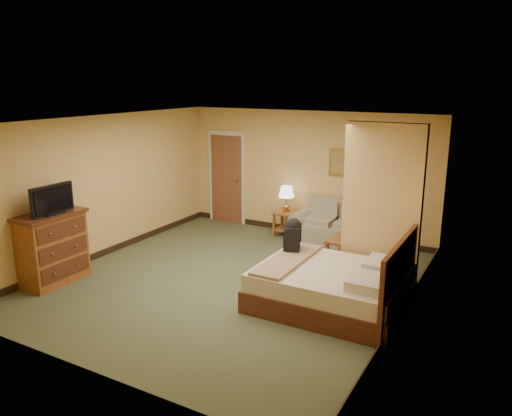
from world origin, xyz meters
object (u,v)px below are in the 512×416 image
Objects in this scene: dresser at (53,248)px; loveseat at (337,231)px; coffee_table at (351,246)px; bed at (335,287)px.

loveseat is at bearing 50.24° from dresser.
dresser is (-3.93, -3.11, 0.25)m from coffee_table.
coffee_table is at bearing 38.41° from dresser.
bed reaches higher than coffee_table.
coffee_table is 1.82m from bed.
bed is (0.96, -2.67, 0.03)m from loveseat.
loveseat is 2.29× the size of coffee_table.
dresser is (-3.34, -4.01, 0.30)m from loveseat.
bed is (0.36, -1.78, -0.02)m from coffee_table.
bed is (4.29, 1.34, -0.27)m from dresser.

